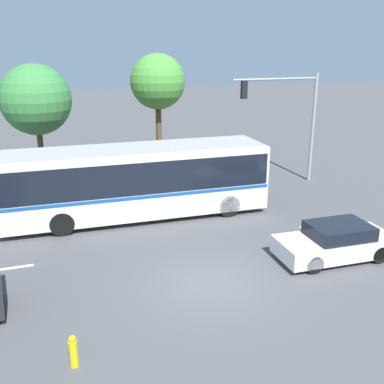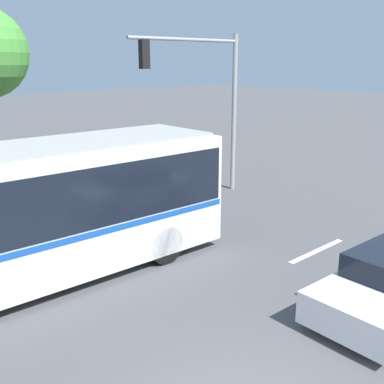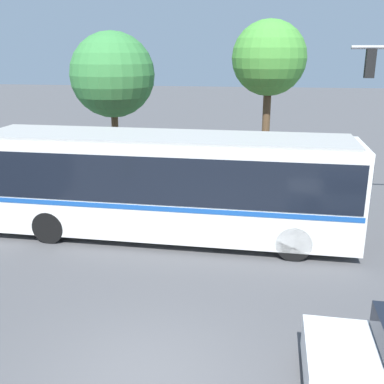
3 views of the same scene
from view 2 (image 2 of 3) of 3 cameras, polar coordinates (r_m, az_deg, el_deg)
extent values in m
cube|color=black|center=(13.64, -0.11, 2.90)|extent=(0.12, 2.17, 1.61)
cylinder|color=black|center=(13.88, -9.05, -3.65)|extent=(1.01, 0.33, 1.00)
cylinder|color=black|center=(12.13, -3.35, -6.36)|extent=(1.01, 0.33, 1.00)
cylinder|color=black|center=(10.11, 15.86, -12.85)|extent=(0.65, 0.24, 0.64)
cylinder|color=gray|center=(18.69, 5.10, 9.33)|extent=(0.18, 0.18, 6.00)
cylinder|color=gray|center=(16.86, -0.63, 18.00)|extent=(4.92, 0.12, 0.12)
cube|color=black|center=(15.69, -5.81, 16.28)|extent=(0.30, 0.22, 0.90)
cylinder|color=red|center=(15.79, -6.12, 17.35)|extent=(0.18, 0.02, 0.18)
cylinder|color=yellow|center=(15.79, -6.08, 16.26)|extent=(0.18, 0.02, 0.18)
cylinder|color=green|center=(15.79, -6.05, 15.18)|extent=(0.18, 0.02, 0.18)
cube|color=silver|center=(13.43, 14.90, -6.92)|extent=(2.40, 0.16, 0.01)
camera|label=1|loc=(9.11, 143.45, 2.64)|focal=41.97mm
camera|label=3|loc=(6.73, 77.76, 8.46)|focal=42.55mm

